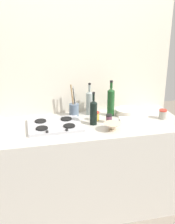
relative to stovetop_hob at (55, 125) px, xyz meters
name	(u,v)px	position (x,y,z in m)	size (l,w,h in m)	color
ground_plane	(88,204)	(0.30, -0.02, -0.91)	(6.00, 6.00, 0.00)	gray
counter_block	(88,167)	(0.30, -0.02, -0.46)	(1.80, 0.70, 0.90)	beige
backsplash_panel	(79,75)	(0.30, 0.36, 0.36)	(1.90, 0.06, 2.55)	beige
stovetop_hob	(55,125)	(0.00, 0.00, 0.00)	(0.48, 0.38, 0.04)	#B2B2B7
plate_stack	(127,112)	(0.75, 0.14, 0.02)	(0.24, 0.24, 0.06)	silver
wine_bottle_leftmost	(90,102)	(0.38, 0.24, 0.11)	(0.07, 0.07, 0.32)	gray
wine_bottle_mid_left	(93,112)	(0.36, -0.03, 0.11)	(0.07, 0.07, 0.31)	black
wine_bottle_mid_right	(111,101)	(0.58, 0.16, 0.13)	(0.07, 0.07, 0.36)	#19471E
mixing_bowl	(112,126)	(0.48, -0.20, 0.02)	(0.16, 0.16, 0.07)	beige
butter_dish	(127,121)	(0.66, -0.08, 0.01)	(0.14, 0.10, 0.05)	white
utensil_crock	(74,109)	(0.22, 0.23, 0.06)	(0.09, 0.09, 0.32)	slate
condiment_jar_front	(109,119)	(0.51, -0.02, 0.03)	(0.06, 0.06, 0.08)	#66384C
condiment_jar_rear	(96,116)	(0.41, 0.06, 0.03)	(0.05, 0.05, 0.09)	gold
condiment_jar_spare	(163,114)	(1.04, -0.04, 0.03)	(0.07, 0.07, 0.09)	#9E998C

